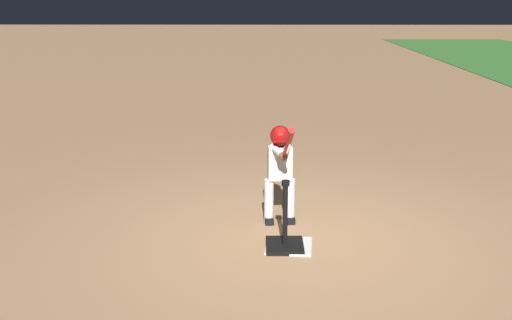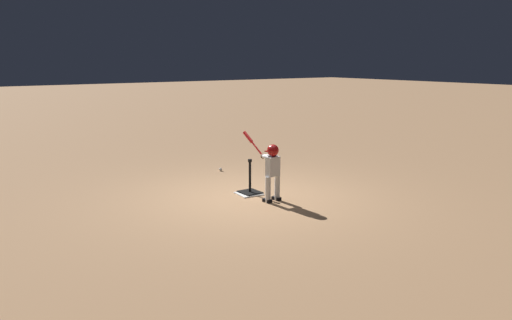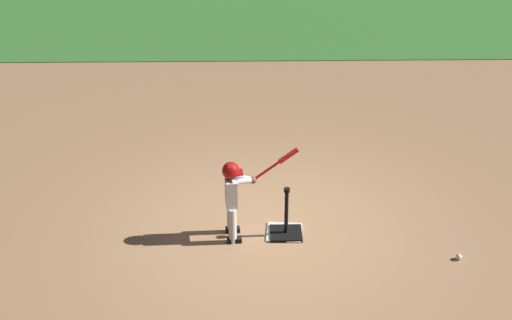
% 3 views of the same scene
% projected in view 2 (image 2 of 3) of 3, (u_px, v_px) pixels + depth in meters
% --- Properties ---
extents(ground_plane, '(90.00, 90.00, 0.00)m').
position_uv_depth(ground_plane, '(249.00, 197.00, 9.44)').
color(ground_plane, '#AD7F56').
extents(home_plate, '(0.48, 0.48, 0.02)m').
position_uv_depth(home_plate, '(249.00, 194.00, 9.65)').
color(home_plate, white).
rests_on(home_plate, ground_plane).
extents(batting_tee, '(0.40, 0.36, 0.68)m').
position_uv_depth(batting_tee, '(250.00, 188.00, 9.67)').
color(batting_tee, black).
rests_on(batting_tee, ground_plane).
extents(batter_child, '(0.93, 0.34, 1.22)m').
position_uv_depth(batter_child, '(271.00, 165.00, 9.05)').
color(batter_child, silver).
rests_on(batter_child, ground_plane).
extents(baseball, '(0.07, 0.07, 0.07)m').
position_uv_depth(baseball, '(221.00, 169.00, 11.64)').
color(baseball, white).
rests_on(baseball, ground_plane).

